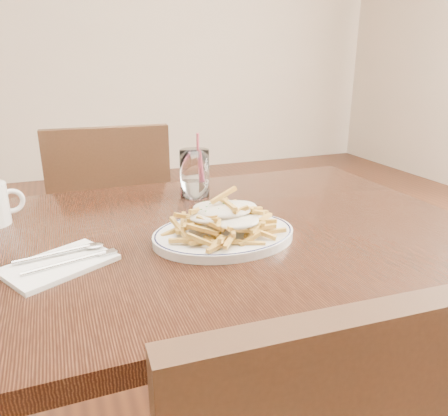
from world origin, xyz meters
name	(u,v)px	position (x,y,z in m)	size (l,w,h in m)	color
table	(208,259)	(0.00, 0.00, 0.67)	(1.20, 0.80, 0.75)	black
chair_far	(112,226)	(-0.13, 0.72, 0.51)	(0.43, 0.43, 0.90)	#321D10
fries_plate	(224,235)	(0.01, -0.08, 0.76)	(0.34, 0.31, 0.02)	white
loaded_fries	(224,215)	(0.01, -0.08, 0.81)	(0.27, 0.25, 0.07)	gold
napkin	(59,264)	(-0.32, -0.09, 0.75)	(0.19, 0.12, 0.01)	white
cutlery	(58,259)	(-0.32, -0.08, 0.76)	(0.19, 0.11, 0.01)	silver
water_glass	(195,176)	(0.05, 0.24, 0.81)	(0.08, 0.08, 0.18)	white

